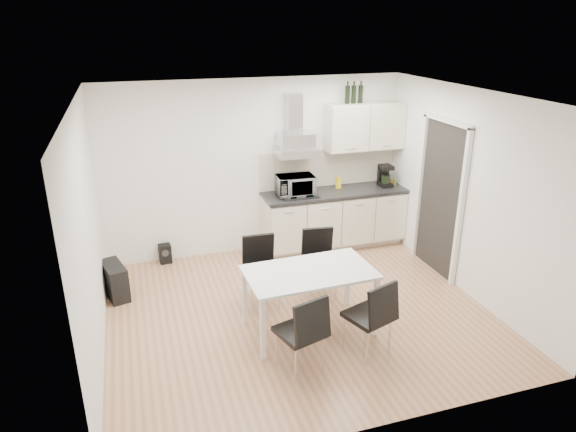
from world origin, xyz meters
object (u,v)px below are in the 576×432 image
floor_speaker (165,254)px  chair_near_right (368,317)px  chair_far_right (320,265)px  dining_table (309,277)px  kitchenette (336,195)px  chair_near_left (300,333)px  chair_far_left (262,273)px  guitar_amp (115,280)px

floor_speaker → chair_near_right: bearing=-62.0°
chair_far_right → dining_table: bearing=67.0°
kitchenette → floor_speaker: 2.70m
dining_table → chair_far_right: bearing=57.6°
kitchenette → chair_near_left: size_ratio=2.86×
chair_near_right → floor_speaker: size_ratio=3.11×
kitchenette → chair_far_left: kitchenette is taller
chair_near_right → floor_speaker: chair_near_right is taller
dining_table → chair_near_right: 0.78m
chair_near_left → kitchenette: bearing=44.4°
chair_far_left → floor_speaker: chair_far_left is taller
kitchenette → chair_near_right: kitchenette is taller
kitchenette → guitar_amp: kitchenette is taller
chair_far_right → guitar_amp: chair_far_right is taller
dining_table → floor_speaker: 2.74m
chair_far_left → floor_speaker: (-1.06, 1.58, -0.30)m
guitar_amp → floor_speaker: (0.69, 0.81, -0.08)m
chair_near_left → guitar_amp: bearing=113.1°
kitchenette → chair_near_left: bearing=-118.7°
chair_far_left → chair_far_right: (0.76, -0.01, 0.00)m
kitchenette → chair_near_left: 3.19m
chair_far_left → floor_speaker: size_ratio=3.11×
chair_near_right → guitar_amp: chair_near_right is taller
guitar_amp → floor_speaker: 1.07m
chair_far_right → chair_near_right: 1.28m
kitchenette → dining_table: bearing=-119.3°
chair_near_left → chair_near_right: 0.78m
chair_far_left → chair_near_left: same height
kitchenette → dining_table: kitchenette is taller
chair_near_right → chair_far_left: bearing=102.6°
chair_near_left → floor_speaker: bearing=93.5°
dining_table → chair_far_left: (-0.37, 0.69, -0.23)m
chair_near_left → floor_speaker: 3.15m
chair_far_left → dining_table: bearing=119.6°
dining_table → floor_speaker: (-1.42, 2.27, -0.53)m
floor_speaker → dining_table: bearing=-62.9°
chair_near_right → guitar_amp: size_ratio=1.53×
dining_table → kitchenette: bearing=58.5°
dining_table → chair_near_left: size_ratio=1.64×
kitchenette → chair_near_left: (-1.52, -2.77, -0.39)m
chair_far_left → chair_near_left: (0.03, -1.36, 0.00)m
kitchenette → chair_far_right: kitchenette is taller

